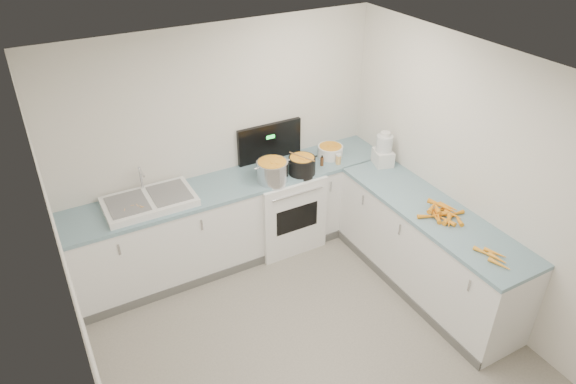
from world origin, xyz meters
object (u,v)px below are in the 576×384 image
black_pot (302,166)px  food_processor (384,151)px  stove (282,205)px  steel_pot (272,172)px  sink (149,201)px  extract_bottle (322,162)px  spice_jar (338,160)px  mixing_bowl (330,151)px

black_pot → food_processor: size_ratio=0.75×
stove → steel_pot: 0.62m
sink → extract_bottle: bearing=-4.4°
sink → spice_jar: (2.05, -0.20, 0.01)m
stove → steel_pot: bearing=-142.4°
black_pot → extract_bottle: size_ratio=2.97×
steel_pot → mixing_bowl: bearing=10.7°
extract_bottle → black_pot: bearing=-172.8°
stove → black_pot: bearing=-47.2°
stove → black_pot: stove is taller
sink → steel_pot: 1.27m
black_pot → food_processor: bearing=-16.4°
extract_bottle → food_processor: bearing=-26.0°
black_pot → spice_jar: size_ratio=2.85×
steel_pot → extract_bottle: bearing=2.1°
extract_bottle → food_processor: 0.68m
stove → sink: stove is taller
sink → spice_jar: sink is taller
sink → steel_pot: sink is taller
steel_pot → black_pot: 0.35m
stove → extract_bottle: stove is taller
spice_jar → mixing_bowl: bearing=85.9°
spice_jar → food_processor: bearing=-29.5°
sink → extract_bottle: size_ratio=8.86×
stove → steel_pot: stove is taller
steel_pot → food_processor: 1.25m
black_pot → stove: bearing=132.8°
steel_pot → black_pot: bearing=-2.0°
sink → black_pot: 1.61m
steel_pot → stove: bearing=37.6°
steel_pot → spice_jar: steel_pot is taller
sink → steel_pot: size_ratio=2.62×
stove → black_pot: 0.59m
sink → extract_bottle: (1.88, -0.14, 0.01)m
mixing_bowl → food_processor: 0.60m
mixing_bowl → extract_bottle: (-0.19, -0.13, -0.02)m
food_processor → steel_pot: bearing=167.5°
stove → food_processor: (1.03, -0.42, 0.63)m
stove → steel_pot: size_ratio=4.15×
stove → mixing_bowl: size_ratio=4.78×
spice_jar → stove: bearing=163.2°
stove → mixing_bowl: bearing=0.3°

